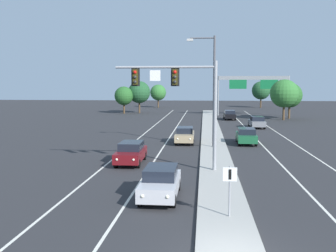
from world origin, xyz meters
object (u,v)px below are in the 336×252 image
at_px(overhead_signal_mast, 183,92).
at_px(car_oncoming_tan, 185,135).
at_px(car_oncoming_darkred, 131,152).
at_px(car_receding_grey, 257,122).
at_px(tree_far_right_a, 261,90).
at_px(street_lamp_median, 212,85).
at_px(car_receding_green, 246,136).
at_px(tree_far_left_a, 139,92).
at_px(tree_far_left_c, 158,93).
at_px(tree_far_right_c, 290,95).
at_px(highway_sign_gantry, 253,83).
at_px(tree_far_left_b, 124,96).
at_px(tree_far_right_b, 284,94).
at_px(car_receding_black, 229,115).
at_px(car_oncoming_silver, 161,182).
at_px(median_sign_post, 230,184).

bearing_deg(overhead_signal_mast, car_oncoming_tan, 92.27).
relative_size(car_oncoming_darkred, car_receding_grey, 1.00).
bearing_deg(tree_far_right_a, street_lamp_median, -102.04).
bearing_deg(car_oncoming_tan, street_lamp_median, -49.19).
bearing_deg(car_receding_grey, car_receding_green, -101.58).
bearing_deg(tree_far_left_a, car_receding_green, -66.49).
bearing_deg(tree_far_left_c, tree_far_right_c, -48.58).
bearing_deg(car_receding_grey, highway_sign_gantry, 84.44).
distance_m(highway_sign_gantry, tree_far_left_b, 25.69).
height_order(car_oncoming_darkred, highway_sign_gantry, highway_sign_gantry).
xyz_separation_m(highway_sign_gantry, tree_far_left_b, (-25.34, 3.31, -2.59)).
distance_m(car_oncoming_tan, tree_far_left_a, 41.98).
xyz_separation_m(car_receding_green, tree_far_right_c, (10.48, 29.65, 3.19)).
bearing_deg(car_receding_green, tree_far_right_b, 71.46).
bearing_deg(car_oncoming_darkred, car_receding_black, 75.42).
xyz_separation_m(car_oncoming_silver, car_receding_green, (6.35, 18.70, 0.00)).
xyz_separation_m(car_receding_grey, tree_far_left_a, (-20.46, 25.82, 3.48)).
bearing_deg(median_sign_post, street_lamp_median, 91.44).
relative_size(car_receding_grey, tree_far_left_c, 0.76).
relative_size(overhead_signal_mast, tree_far_right_a, 1.07).
bearing_deg(car_oncoming_darkred, tree_far_right_b, 63.49).
bearing_deg(car_receding_green, tree_far_right_a, 80.55).
distance_m(street_lamp_median, car_oncoming_darkred, 10.73).
distance_m(median_sign_post, tree_far_right_c, 53.12).
bearing_deg(street_lamp_median, car_oncoming_darkred, -129.16).
bearing_deg(tree_far_right_b, car_oncoming_darkred, -116.51).
bearing_deg(tree_far_right_b, tree_far_left_b, 158.04).
distance_m(tree_far_right_c, tree_far_left_a, 29.92).
xyz_separation_m(overhead_signal_mast, street_lamp_median, (2.05, 9.66, 0.49)).
distance_m(car_receding_green, tree_far_left_c, 61.71).
bearing_deg(tree_far_right_b, car_receding_green, -108.54).
relative_size(car_oncoming_silver, tree_far_right_b, 0.67).
bearing_deg(car_receding_green, tree_far_left_c, 104.95).
bearing_deg(median_sign_post, tree_far_right_b, 76.08).
height_order(overhead_signal_mast, median_sign_post, overhead_signal_mast).
bearing_deg(median_sign_post, overhead_signal_mast, 105.56).
distance_m(car_receding_grey, car_receding_black, 12.50).
bearing_deg(car_receding_black, car_receding_green, -90.19).
distance_m(car_receding_grey, tree_far_right_a, 47.60).
relative_size(car_receding_green, car_receding_black, 1.00).
relative_size(car_oncoming_tan, tree_far_right_b, 0.67).
bearing_deg(tree_far_right_c, tree_far_left_c, 131.42).
distance_m(tree_far_left_b, tree_far_left_a, 3.42).
xyz_separation_m(car_oncoming_tan, car_receding_green, (6.06, 0.00, 0.00)).
distance_m(car_oncoming_darkred, tree_far_right_c, 44.81).
relative_size(tree_far_right_b, tree_far_right_a, 1.00).
height_order(tree_far_right_c, tree_far_left_b, tree_far_right_c).
bearing_deg(overhead_signal_mast, car_receding_grey, 72.52).
xyz_separation_m(car_oncoming_silver, highway_sign_gantry, (11.33, 53.90, 5.34)).
xyz_separation_m(overhead_signal_mast, tree_far_right_b, (14.50, 39.29, -0.93)).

